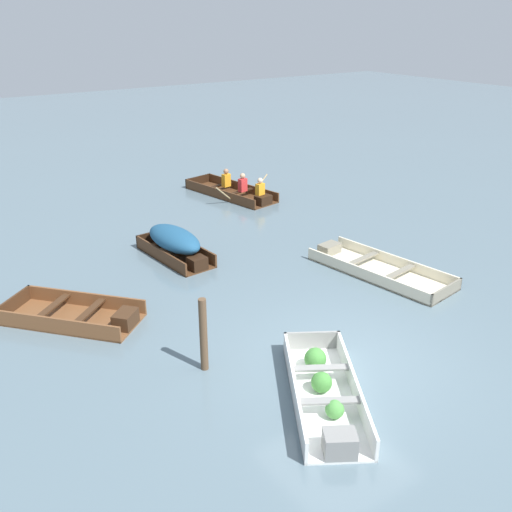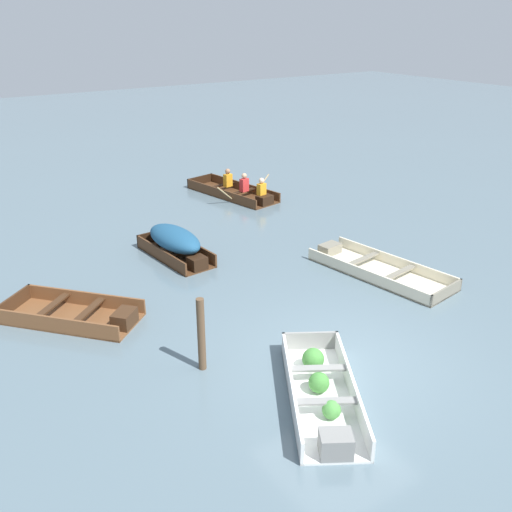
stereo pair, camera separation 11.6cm
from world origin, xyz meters
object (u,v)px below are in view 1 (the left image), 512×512
object	(u,v)px
skiff_dark_varnish_outer_moored	(175,242)
mooring_post	(203,335)
skiff_wooden_brown_mid_moored	(78,316)
rowboat_dark_varnish_with_crew	(235,191)
dinghy_white_foreground	(324,391)
skiff_cream_near_moored	(375,268)

from	to	relation	value
skiff_dark_varnish_outer_moored	mooring_post	size ratio (longest dim) A/B	1.80
skiff_wooden_brown_mid_moored	rowboat_dark_varnish_with_crew	world-z (taller)	rowboat_dark_varnish_with_crew
dinghy_white_foreground	rowboat_dark_varnish_with_crew	world-z (taller)	rowboat_dark_varnish_with_crew
dinghy_white_foreground	skiff_cream_near_moored	size ratio (longest dim) A/B	0.83
rowboat_dark_varnish_with_crew	mooring_post	bearing A→B (deg)	-125.40
skiff_wooden_brown_mid_moored	rowboat_dark_varnish_with_crew	size ratio (longest dim) A/B	0.78
dinghy_white_foreground	skiff_dark_varnish_outer_moored	distance (m)	6.70
skiff_cream_near_moored	skiff_wooden_brown_mid_moored	world-z (taller)	skiff_wooden_brown_mid_moored
skiff_dark_varnish_outer_moored	mooring_post	xyz separation A→B (m)	(-1.85, -4.79, 0.26)
rowboat_dark_varnish_with_crew	mooring_post	size ratio (longest dim) A/B	2.65
dinghy_white_foreground	mooring_post	bearing A→B (deg)	122.43
skiff_wooden_brown_mid_moored	dinghy_white_foreground	bearing A→B (deg)	-62.70
dinghy_white_foreground	skiff_wooden_brown_mid_moored	size ratio (longest dim) A/B	1.07
skiff_dark_varnish_outer_moored	mooring_post	distance (m)	5.14
dinghy_white_foreground	skiff_cream_near_moored	xyz separation A→B (m)	(4.30, 3.12, -0.07)
skiff_wooden_brown_mid_moored	rowboat_dark_varnish_with_crew	distance (m)	9.09
skiff_dark_varnish_outer_moored	mooring_post	bearing A→B (deg)	-111.17
rowboat_dark_varnish_with_crew	skiff_dark_varnish_outer_moored	bearing A→B (deg)	-138.70
dinghy_white_foreground	skiff_cream_near_moored	distance (m)	5.32
mooring_post	skiff_wooden_brown_mid_moored	bearing A→B (deg)	113.79
skiff_wooden_brown_mid_moored	skiff_dark_varnish_outer_moored	bearing A→B (deg)	29.99
skiff_dark_varnish_outer_moored	rowboat_dark_varnish_with_crew	size ratio (longest dim) A/B	0.68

